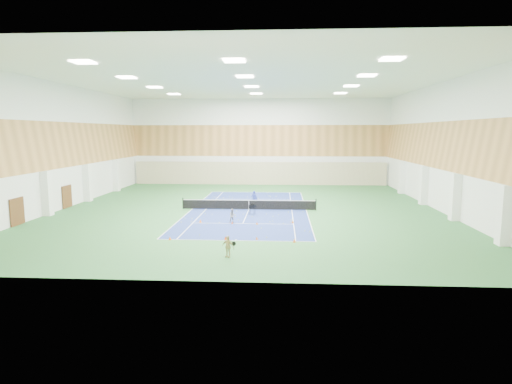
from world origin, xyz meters
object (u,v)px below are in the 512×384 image
(coach, at_px, (254,199))
(tennis_net, at_px, (249,204))
(child_apron, at_px, (228,246))
(ball_cart, at_px, (252,209))
(child_court, at_px, (233,216))

(coach, bearing_deg, tennis_net, 82.01)
(tennis_net, height_order, child_apron, child_apron)
(ball_cart, bearing_deg, child_apron, -83.47)
(child_court, relative_size, child_apron, 0.90)
(child_court, bearing_deg, tennis_net, 60.00)
(child_court, relative_size, ball_cart, 1.27)
(coach, distance_m, ball_cart, 3.96)
(child_apron, relative_size, ball_cart, 1.41)
(tennis_net, height_order, coach, coach)
(child_court, xyz_separation_m, child_apron, (0.81, -9.66, 0.06))
(coach, relative_size, child_apron, 1.24)
(ball_cart, bearing_deg, tennis_net, 110.21)
(tennis_net, relative_size, coach, 7.95)
(tennis_net, relative_size, ball_cart, 13.83)
(coach, bearing_deg, child_court, 87.55)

